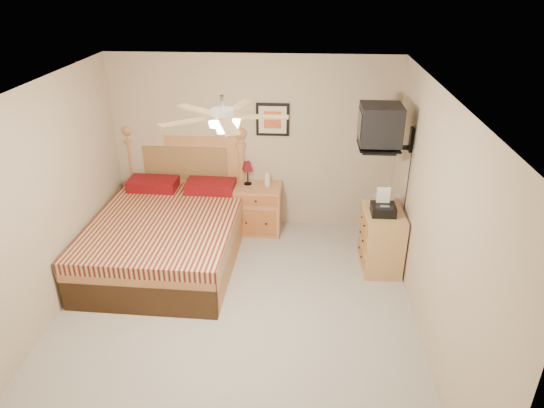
% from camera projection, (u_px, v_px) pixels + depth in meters
% --- Properties ---
extents(floor, '(4.50, 4.50, 0.00)m').
position_uv_depth(floor, '(235.00, 317.00, 5.40)').
color(floor, '#9E988F').
rests_on(floor, ground).
extents(ceiling, '(4.00, 4.50, 0.04)m').
position_uv_depth(ceiling, '(226.00, 94.00, 4.29)').
color(ceiling, white).
rests_on(ceiling, ground).
extents(wall_back, '(4.00, 0.04, 2.50)m').
position_uv_depth(wall_back, '(254.00, 144.00, 6.86)').
color(wall_back, tan).
rests_on(wall_back, ground).
extents(wall_front, '(4.00, 0.04, 2.50)m').
position_uv_depth(wall_front, '(175.00, 398.00, 2.84)').
color(wall_front, tan).
rests_on(wall_front, ground).
extents(wall_left, '(0.04, 4.50, 2.50)m').
position_uv_depth(wall_left, '(38.00, 212.00, 4.97)').
color(wall_left, tan).
rests_on(wall_left, ground).
extents(wall_right, '(0.04, 4.50, 2.50)m').
position_uv_depth(wall_right, '(434.00, 225.00, 4.73)').
color(wall_right, tan).
rests_on(wall_right, ground).
extents(bed, '(1.83, 2.37, 1.50)m').
position_uv_depth(bed, '(164.00, 209.00, 6.13)').
color(bed, '#B77A46').
rests_on(bed, ground).
extents(nightstand, '(0.67, 0.51, 0.71)m').
position_uv_depth(nightstand, '(258.00, 209.00, 7.03)').
color(nightstand, '#AF6939').
rests_on(nightstand, ground).
extents(table_lamp, '(0.25, 0.25, 0.34)m').
position_uv_depth(table_lamp, '(248.00, 173.00, 6.87)').
color(table_lamp, '#5D0D14').
rests_on(table_lamp, nightstand).
extents(lotion_bottle, '(0.11, 0.11, 0.22)m').
position_uv_depth(lotion_bottle, '(267.00, 178.00, 6.86)').
color(lotion_bottle, silver).
rests_on(lotion_bottle, nightstand).
extents(framed_picture, '(0.46, 0.04, 0.46)m').
position_uv_depth(framed_picture, '(273.00, 120.00, 6.66)').
color(framed_picture, black).
rests_on(framed_picture, wall_back).
extents(dresser, '(0.49, 0.69, 0.80)m').
position_uv_depth(dresser, '(382.00, 240.00, 6.15)').
color(dresser, '#B87E4B').
rests_on(dresser, ground).
extents(fax_machine, '(0.29, 0.31, 0.31)m').
position_uv_depth(fax_machine, '(384.00, 203.00, 5.85)').
color(fax_machine, black).
rests_on(fax_machine, dresser).
extents(magazine_lower, '(0.21, 0.27, 0.03)m').
position_uv_depth(magazine_lower, '(377.00, 201.00, 6.21)').
color(magazine_lower, beige).
rests_on(magazine_lower, dresser).
extents(magazine_upper, '(0.32, 0.34, 0.02)m').
position_uv_depth(magazine_upper, '(378.00, 199.00, 6.22)').
color(magazine_upper, tan).
rests_on(magazine_upper, magazine_lower).
extents(wall_tv, '(0.56, 0.46, 0.58)m').
position_uv_depth(wall_tv, '(393.00, 128.00, 5.69)').
color(wall_tv, black).
rests_on(wall_tv, wall_right).
extents(ceiling_fan, '(1.14, 1.14, 0.28)m').
position_uv_depth(ceiling_fan, '(223.00, 116.00, 4.18)').
color(ceiling_fan, white).
rests_on(ceiling_fan, ceiling).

